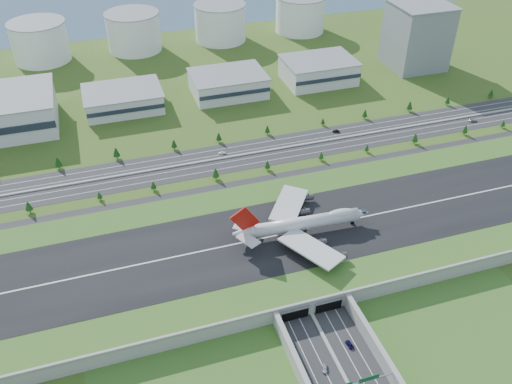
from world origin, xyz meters
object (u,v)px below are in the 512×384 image
object	(u,v)px
car_5	(336,131)
fuel_tank_a	(40,42)
office_tower	(417,36)
car_6	(473,120)
car_2	(349,344)
car_7	(222,153)
boeing_747	(302,223)
car_0	(325,368)

from	to	relation	value
car_5	fuel_tank_a	bearing A→B (deg)	-119.74
office_tower	car_6	world-z (taller)	office_tower
car_2	car_7	xyz separation A→B (m)	(-13.21, 173.07, 0.05)
office_tower	car_6	xyz separation A→B (m)	(-11.49, -107.35, -26.53)
boeing_747	car_5	distance (m)	127.65
car_0	car_6	bearing A→B (deg)	64.43
boeing_747	office_tower	bearing A→B (deg)	49.78
car_0	car_5	size ratio (longest dim) A/B	0.95
car_2	car_7	size ratio (longest dim) A/B	0.97
office_tower	car_2	distance (m)	329.24
car_2	car_6	world-z (taller)	car_6
car_2	car_6	xyz separation A→B (m)	(179.29, 159.64, 0.16)
office_tower	car_5	xyz separation A→B (m)	(-116.91, -90.63, -26.55)
fuel_tank_a	boeing_747	xyz separation A→B (m)	(133.69, -311.88, -2.72)
car_2	boeing_747	bearing A→B (deg)	-100.87
boeing_747	car_5	size ratio (longest dim) A/B	15.41
car_0	car_2	xyz separation A→B (m)	(15.59, 8.39, -0.13)
boeing_747	car_7	distance (m)	105.39
office_tower	fuel_tank_a	xyz separation A→B (m)	(-320.00, 115.00, -10.00)
office_tower	car_0	world-z (taller)	office_tower
car_2	car_0	bearing A→B (deg)	21.06
fuel_tank_a	car_6	bearing A→B (deg)	-35.78
office_tower	car_5	size ratio (longest dim) A/B	10.89
car_5	car_6	xyz separation A→B (m)	(105.42, -16.72, 0.02)
office_tower	car_7	world-z (taller)	office_tower
fuel_tank_a	boeing_747	bearing A→B (deg)	-66.80
fuel_tank_a	boeing_747	world-z (taller)	fuel_tank_a
car_5	car_6	world-z (taller)	car_6
car_6	car_2	bearing A→B (deg)	141.81
car_5	car_7	bearing A→B (deg)	-72.22
office_tower	car_6	size ratio (longest dim) A/B	9.01
fuel_tank_a	car_5	distance (m)	289.49
office_tower	boeing_747	bearing A→B (deg)	-133.42
office_tower	car_7	distance (m)	226.15
fuel_tank_a	car_2	xyz separation A→B (m)	(129.22, -381.99, -16.69)
car_5	car_7	xyz separation A→B (m)	(-87.08, -3.29, -0.09)
car_7	car_2	bearing A→B (deg)	21.97
fuel_tank_a	car_7	size ratio (longest dim) A/B	9.82
boeing_747	car_2	bearing A→B (deg)	-90.45
car_0	car_7	size ratio (longest dim) A/B	0.94
car_0	car_2	bearing A→B (deg)	51.94
boeing_747	car_0	distance (m)	82.20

